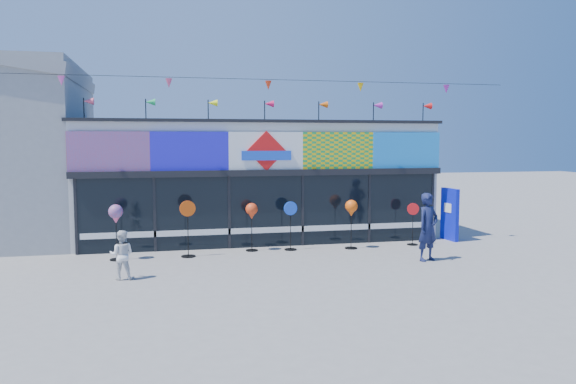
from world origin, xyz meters
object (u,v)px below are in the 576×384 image
object	(u,v)px
spinner_0	(116,216)
spinner_2	(252,213)
child	(122,255)
adult_man	(428,227)
spinner_4	(351,210)
spinner_1	(188,227)
blue_sign	(450,214)
spinner_5	(413,223)
spinner_3	(291,224)

from	to	relation	value
spinner_0	spinner_2	size ratio (longest dim) A/B	1.07
child	adult_man	bearing A→B (deg)	-169.70
spinner_0	spinner_4	distance (m)	7.14
spinner_0	spinner_2	world-z (taller)	spinner_0
spinner_1	spinner_4	bearing A→B (deg)	1.82
blue_sign	spinner_5	bearing A→B (deg)	-166.45
spinner_3	spinner_4	world-z (taller)	spinner_4
child	spinner_4	bearing A→B (deg)	-151.76
spinner_1	spinner_3	xyz separation A→B (m)	(3.18, 0.36, -0.07)
spinner_1	spinner_5	distance (m)	7.30
spinner_1	spinner_2	bearing A→B (deg)	13.94
spinner_5	spinner_3	bearing A→B (deg)	179.34
spinner_0	spinner_2	distance (m)	4.03
spinner_3	blue_sign	bearing A→B (deg)	5.29
spinner_2	spinner_4	world-z (taller)	spinner_4
adult_man	spinner_2	bearing A→B (deg)	129.69
spinner_2	spinner_5	distance (m)	5.34
spinner_0	spinner_2	xyz separation A→B (m)	(4.00, 0.50, -0.09)
spinner_1	spinner_3	bearing A→B (deg)	6.42
blue_sign	spinner_1	world-z (taller)	blue_sign
spinner_2	spinner_3	xyz separation A→B (m)	(1.21, -0.13, -0.39)
spinner_0	spinner_4	size ratio (longest dim) A/B	1.03
blue_sign	child	bearing A→B (deg)	-168.93
blue_sign	spinner_0	size ratio (longest dim) A/B	1.11
spinner_3	child	world-z (taller)	spinner_3
spinner_3	adult_man	xyz separation A→B (m)	(3.48, -2.38, 0.16)
blue_sign	spinner_4	bearing A→B (deg)	-175.15
spinner_0	spinner_1	size ratio (longest dim) A/B	0.96
spinner_5	child	xyz separation A→B (m)	(-9.01, -2.68, -0.12)
spinner_4	child	world-z (taller)	spinner_4
spinner_5	spinner_0	bearing A→B (deg)	-178.04
spinner_3	spinner_5	size ratio (longest dim) A/B	1.10
child	spinner_3	bearing A→B (deg)	-143.00
blue_sign	spinner_2	bearing A→B (deg)	177.34
spinner_3	child	distance (m)	5.61
blue_sign	adult_man	distance (m)	3.68
spinner_2	spinner_5	xyz separation A→B (m)	(5.31, -0.18, -0.47)
spinner_2	blue_sign	bearing A→B (deg)	3.30
adult_man	child	size ratio (longest dim) A/B	1.58
adult_man	child	bearing A→B (deg)	160.24
blue_sign	spinner_0	distance (m)	10.99
spinner_3	child	size ratio (longest dim) A/B	1.25
blue_sign	child	world-z (taller)	blue_sign
spinner_1	child	distance (m)	2.94
spinner_1	spinner_3	distance (m)	3.20
spinner_1	child	xyz separation A→B (m)	(-1.72, -2.37, -0.27)
spinner_0	spinner_1	xyz separation A→B (m)	(2.03, 0.01, -0.40)
spinner_4	adult_man	distance (m)	2.69
blue_sign	spinner_3	distance (m)	5.77
blue_sign	spinner_3	size ratio (longest dim) A/B	1.17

